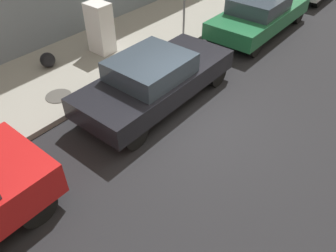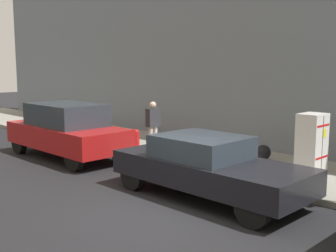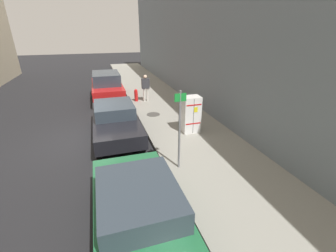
{
  "view_description": "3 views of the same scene",
  "coord_description": "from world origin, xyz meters",
  "px_view_note": "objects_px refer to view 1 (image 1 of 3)",
  "views": [
    {
      "loc": [
        3.46,
        -5.46,
        5.26
      ],
      "look_at": [
        -0.07,
        -1.16,
        0.61
      ],
      "focal_mm": 35.0,
      "sensor_mm": 36.0,
      "label": 1
    },
    {
      "loc": [
        5.71,
        5.94,
        2.98
      ],
      "look_at": [
        -1.52,
        -1.32,
        1.5
      ],
      "focal_mm": 45.0,
      "sensor_mm": 36.0,
      "label": 2
    },
    {
      "loc": [
        -0.93,
        9.33,
        4.3
      ],
      "look_at": [
        -2.81,
        3.29,
        1.6
      ],
      "focal_mm": 24.0,
      "sensor_mm": 36.0,
      "label": 3
    }
  ],
  "objects_px": {
    "discarded_refrigerator": "(100,28)",
    "parked_sedan_dark": "(156,79)",
    "trash_bag": "(48,60)",
    "parked_sedan_green": "(259,14)"
  },
  "relations": [
    {
      "from": "parked_sedan_dark",
      "to": "parked_sedan_green",
      "type": "bearing_deg",
      "value": 90.0
    },
    {
      "from": "discarded_refrigerator",
      "to": "parked_sedan_green",
      "type": "distance_m",
      "value": 5.82
    },
    {
      "from": "discarded_refrigerator",
      "to": "parked_sedan_dark",
      "type": "xyz_separation_m",
      "value": [
        3.14,
        -0.92,
        -0.21
      ]
    },
    {
      "from": "discarded_refrigerator",
      "to": "parked_sedan_green",
      "type": "height_order",
      "value": "discarded_refrigerator"
    },
    {
      "from": "discarded_refrigerator",
      "to": "parked_sedan_green",
      "type": "relative_size",
      "value": 0.33
    },
    {
      "from": "discarded_refrigerator",
      "to": "parked_sedan_dark",
      "type": "bearing_deg",
      "value": -16.28
    },
    {
      "from": "trash_bag",
      "to": "parked_sedan_dark",
      "type": "xyz_separation_m",
      "value": [
        3.66,
        0.86,
        0.36
      ]
    },
    {
      "from": "parked_sedan_green",
      "to": "trash_bag",
      "type": "bearing_deg",
      "value": -118.76
    },
    {
      "from": "trash_bag",
      "to": "discarded_refrigerator",
      "type": "bearing_deg",
      "value": 73.75
    },
    {
      "from": "trash_bag",
      "to": "parked_sedan_dark",
      "type": "distance_m",
      "value": 3.77
    }
  ]
}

